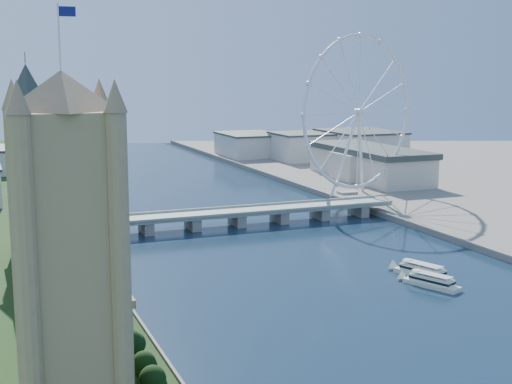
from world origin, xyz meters
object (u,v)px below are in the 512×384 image
london_eye (359,113)px  tour_boat_near (432,287)px  victoria_tower (68,247)px  tour_boat_far (422,277)px

london_eye → tour_boat_near: (-82.18, -215.15, -67.52)m
victoria_tower → tour_boat_near: (172.79, 84.92, -54.49)m
tour_boat_near → tour_boat_far: (5.52, 15.29, 0.00)m
london_eye → tour_boat_near: 240.01m
victoria_tower → london_eye: london_eye is taller
london_eye → tour_boat_far: london_eye is taller
tour_boat_near → tour_boat_far: tour_boat_far is taller
tour_boat_far → tour_boat_near: bearing=-129.6°
victoria_tower → tour_boat_near: victoria_tower is taller
tour_boat_near → victoria_tower: bearing=-176.6°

